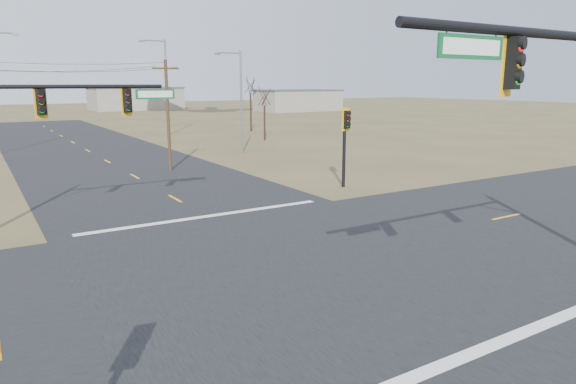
% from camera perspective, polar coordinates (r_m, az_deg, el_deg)
% --- Properties ---
extents(ground, '(320.00, 320.00, 0.00)m').
position_cam_1_polar(ground, '(18.23, 0.34, -7.89)').
color(ground, brown).
rests_on(ground, ground).
extents(road_ew, '(160.00, 14.00, 0.02)m').
position_cam_1_polar(road_ew, '(18.23, 0.34, -7.87)').
color(road_ew, black).
rests_on(road_ew, ground).
extents(road_ns, '(14.00, 160.00, 0.02)m').
position_cam_1_polar(road_ns, '(18.23, 0.34, -7.86)').
color(road_ns, black).
rests_on(road_ns, ground).
extents(stop_bar_near, '(12.00, 0.40, 0.01)m').
position_cam_1_polar(stop_bar_near, '(13.05, 18.90, -16.94)').
color(stop_bar_near, silver).
rests_on(stop_bar_near, road_ns).
extents(stop_bar_far, '(12.00, 0.40, 0.01)m').
position_cam_1_polar(stop_bar_far, '(24.62, -8.95, -2.67)').
color(stop_bar_far, silver).
rests_on(stop_bar_far, road_ns).
extents(mast_arm_far, '(8.83, 0.59, 6.66)m').
position_cam_1_polar(mast_arm_far, '(23.70, -25.42, 7.53)').
color(mast_arm_far, black).
rests_on(mast_arm_far, ground).
extents(pedestal_signal_ne, '(0.59, 0.52, 4.79)m').
position_cam_1_polar(pedestal_signal_ne, '(30.93, 6.45, 6.80)').
color(pedestal_signal_ne, black).
rests_on(pedestal_signal_ne, ground).
extents(utility_pole_near, '(1.91, 0.23, 7.81)m').
position_cam_1_polar(utility_pole_near, '(37.72, -13.21, 8.52)').
color(utility_pole_near, '#49321F').
rests_on(utility_pole_near, ground).
extents(streetlight_a, '(2.50, 0.28, 8.96)m').
position_cam_1_polar(streetlight_a, '(46.36, -5.44, 10.49)').
color(streetlight_a, gray).
rests_on(streetlight_a, ground).
extents(streetlight_b, '(3.13, 0.30, 11.27)m').
position_cam_1_polar(streetlight_b, '(64.56, -13.54, 11.79)').
color(streetlight_b, gray).
rests_on(streetlight_b, ground).
extents(bare_tree_c, '(3.18, 3.18, 6.12)m').
position_cam_1_polar(bare_tree_c, '(56.91, -2.65, 10.57)').
color(bare_tree_c, black).
rests_on(bare_tree_c, ground).
extents(bare_tree_d, '(3.37, 3.37, 7.46)m').
position_cam_1_polar(bare_tree_d, '(67.92, -4.20, 11.80)').
color(bare_tree_d, black).
rests_on(bare_tree_d, ground).
extents(warehouse_mid, '(20.00, 12.00, 5.00)m').
position_cam_1_polar(warehouse_mid, '(129.17, -16.59, 9.87)').
color(warehouse_mid, gray).
rests_on(warehouse_mid, ground).
extents(warehouse_right, '(18.00, 10.00, 4.50)m').
position_cam_1_polar(warehouse_right, '(118.45, 1.14, 10.08)').
color(warehouse_right, gray).
rests_on(warehouse_right, ground).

